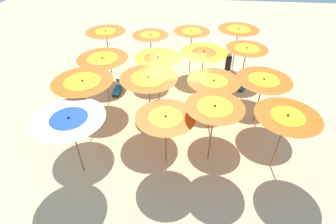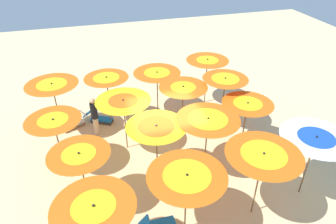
{
  "view_description": "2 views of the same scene",
  "coord_description": "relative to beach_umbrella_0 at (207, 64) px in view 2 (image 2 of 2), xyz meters",
  "views": [
    {
      "loc": [
        -0.69,
        10.02,
        7.55
      ],
      "look_at": [
        0.25,
        1.55,
        0.96
      ],
      "focal_mm": 28.31,
      "sensor_mm": 36.0,
      "label": 1
    },
    {
      "loc": [
        9.12,
        -2.48,
        8.27
      ],
      "look_at": [
        -1.72,
        0.58,
        1.05
      ],
      "focal_mm": 32.71,
      "sensor_mm": 36.0,
      "label": 2
    }
  ],
  "objects": [
    {
      "name": "beach_umbrella_5",
      "position": [
        2.25,
        -1.98,
        -0.05
      ],
      "size": [
        2.04,
        2.04,
        2.39
      ],
      "color": "brown",
      "rests_on": "ground"
    },
    {
      "name": "beach_umbrella_2",
      "position": [
        0.66,
        -4.96,
        0.08
      ],
      "size": [
        1.93,
        1.93,
        2.46
      ],
      "color": "brown",
      "rests_on": "ground"
    },
    {
      "name": "beach_umbrella_4",
      "position": [
        2.28,
        -0.12,
        0.13
      ],
      "size": [
        1.95,
        1.95,
        2.54
      ],
      "color": "brown",
      "rests_on": "ground"
    },
    {
      "name": "beach_umbrella_10",
      "position": [
        4.64,
        -3.72,
        -0.02
      ],
      "size": [
        2.09,
        2.09,
        2.38
      ],
      "color": "brown",
      "rests_on": "ground"
    },
    {
      "name": "lounger_0",
      "position": [
        0.39,
        -5.48,
        -1.97
      ],
      "size": [
        0.99,
        1.41,
        0.57
      ],
      "rotation": [
        0.0,
        0.0,
        7.36
      ],
      "color": "#333338",
      "rests_on": "ground"
    },
    {
      "name": "beach_umbrella_6",
      "position": [
        2.63,
        -4.54,
        -0.05
      ],
      "size": [
        2.16,
        2.16,
        2.37
      ],
      "color": "brown",
      "rests_on": "ground"
    },
    {
      "name": "lounger_1",
      "position": [
        6.86,
        -4.23,
        -1.97
      ],
      "size": [
        0.35,
        1.15,
        0.59
      ],
      "rotation": [
        0.0,
        0.0,
        7.86
      ],
      "color": "#333338",
      "rests_on": "ground"
    },
    {
      "name": "beach_umbrella_8",
      "position": [
        3.85,
        0.15,
        -0.19
      ],
      "size": [
        2.02,
        2.02,
        2.19
      ],
      "color": "brown",
      "rests_on": "ground"
    },
    {
      "name": "ground",
      "position": [
        3.72,
        -3.15,
        -2.19
      ],
      "size": [
        38.21,
        38.21,
        0.04
      ],
      "primitive_type": "cube",
      "color": "beige"
    },
    {
      "name": "beach_umbrella_3",
      "position": [
        0.84,
        -7.19,
        0.12
      ],
      "size": [
        2.16,
        2.16,
        2.55
      ],
      "color": "brown",
      "rests_on": "ground"
    },
    {
      "name": "lounger_2",
      "position": [
        0.49,
        -6.6,
        -1.96
      ],
      "size": [
        0.92,
        1.29,
        0.68
      ],
      "rotation": [
        0.0,
        0.0,
        5.22
      ],
      "color": "olive",
      "rests_on": "ground"
    },
    {
      "name": "beach_umbrella_15",
      "position": [
        7.69,
        -5.99,
        0.14
      ],
      "size": [
        2.06,
        2.06,
        2.58
      ],
      "color": "brown",
      "rests_on": "ground"
    },
    {
      "name": "beach_umbrella_11",
      "position": [
        5.41,
        -6.29,
        -0.03
      ],
      "size": [
        1.9,
        1.9,
        2.39
      ],
      "color": "brown",
      "rests_on": "ground"
    },
    {
      "name": "beach_umbrella_13",
      "position": [
        7.09,
        -1.13,
        0.12
      ],
      "size": [
        2.26,
        2.26,
        2.56
      ],
      "color": "brown",
      "rests_on": "ground"
    },
    {
      "name": "beachgoer_0",
      "position": [
        1.3,
        -5.69,
        -1.2
      ],
      "size": [
        0.3,
        0.3,
        1.82
      ],
      "rotation": [
        0.0,
        0.0,
        3.81
      ],
      "color": "#D8A87F",
      "rests_on": "ground"
    },
    {
      "name": "beach_umbrella_0",
      "position": [
        0.0,
        0.0,
        0.0
      ],
      "size": [
        2.09,
        2.09,
        2.44
      ],
      "color": "brown",
      "rests_on": "ground"
    },
    {
      "name": "beach_umbrella_7",
      "position": [
        3.29,
        -7.09,
        -0.01
      ],
      "size": [
        1.96,
        1.96,
        2.37
      ],
      "color": "brown",
      "rests_on": "ground"
    },
    {
      "name": "beach_umbrella_9",
      "position": [
        4.76,
        -1.9,
        -0.02
      ],
      "size": [
        2.25,
        2.25,
        2.41
      ],
      "color": "brown",
      "rests_on": "ground"
    },
    {
      "name": "beach_umbrella_14",
      "position": [
        7.1,
        -3.46,
        -0.08
      ],
      "size": [
        2.26,
        2.26,
        2.35
      ],
      "color": "brown",
      "rests_on": "ground"
    },
    {
      "name": "lounger_3",
      "position": [
        6.02,
        -5.73,
        -1.96
      ],
      "size": [
        1.05,
        1.0,
        0.65
      ],
      "rotation": [
        0.0,
        0.0,
        3.88
      ],
      "color": "olive",
      "rests_on": "ground"
    },
    {
      "name": "beach_umbrella_12",
      "position": [
        6.76,
        0.94,
        0.08
      ],
      "size": [
        2.26,
        2.26,
        2.5
      ],
      "color": "brown",
      "rests_on": "ground"
    },
    {
      "name": "beach_umbrella_1",
      "position": [
        0.24,
        -2.6,
        -0.22
      ],
      "size": [
        2.21,
        2.21,
        2.21
      ],
      "color": "brown",
      "rests_on": "ground"
    }
  ]
}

